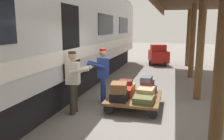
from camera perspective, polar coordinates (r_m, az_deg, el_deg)
The scene contains 16 objects.
ground_plane at distance 6.52m, azimuth 5.28°, elevation -10.41°, with size 60.00×60.00×0.00m, color slate.
train_car at distance 7.41m, azimuth -20.70°, elevation 7.80°, with size 3.03×19.67×4.00m.
luggage_cart at distance 6.80m, azimuth 5.59°, elevation -6.89°, with size 1.49×1.76×0.34m.
suitcase_tan_vintage at distance 6.70m, azimuth 8.46°, elevation -5.56°, with size 0.44×0.57×0.27m, color tan.
suitcase_black_hardshell at distance 6.36m, azimuth 1.88°, elevation -6.57°, with size 0.44×0.52×0.22m, color black.
suitcase_navy_fabric at distance 7.18m, azimuth 8.91°, elevation -4.86°, with size 0.44×0.53×0.19m, color navy.
suitcase_olive_duffel at distance 6.25m, azimuth 7.91°, elevation -7.23°, with size 0.51×0.57×0.17m, color brown.
suitcase_yellow_case at distance 7.27m, azimuth 3.65°, elevation -4.44°, with size 0.46×0.55×0.21m, color gold.
suitcase_red_plastic at distance 6.81m, azimuth 2.83°, elevation -5.37°, with size 0.49×0.60×0.23m, color #AD231E.
suitcase_brown_leather at distance 6.33m, azimuth 1.71°, elevation -4.38°, with size 0.42×0.55×0.26m, color brown.
suitcase_maroon_trunk at distance 7.21m, azimuth 3.38°, elevation -3.08°, with size 0.40×0.38×0.15m, color maroon.
suitcase_burgundy_valise at distance 7.16m, azimuth 8.79°, elevation -3.40°, with size 0.32×0.53×0.17m, color maroon.
suitcase_slate_roller at distance 7.13m, azimuth 8.55°, elevation -2.16°, with size 0.31×0.52×0.14m, color #4C515B.
porter_in_overalls at distance 7.01m, azimuth -2.40°, elevation -1.00°, with size 0.73×0.56×1.70m.
porter_by_door at distance 6.26m, azimuth -9.50°, elevation -2.54°, with size 0.70×0.48×1.70m.
baggage_tug at distance 14.83m, azimuth 11.45°, elevation 3.69°, with size 1.46×1.91×1.30m.
Camera 1 is at (-1.02, 6.01, 2.32)m, focal length 36.78 mm.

